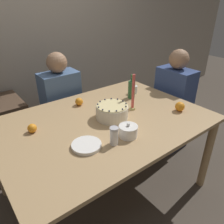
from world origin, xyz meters
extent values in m
plane|color=#4C4238|center=(0.00, 0.00, 0.00)|extent=(12.00, 12.00, 0.00)
cube|color=#ADA393|center=(0.00, 1.40, 1.30)|extent=(8.00, 0.05, 2.60)
cube|color=tan|center=(0.00, 0.00, 0.76)|extent=(1.69, 1.19, 0.03)
cylinder|color=tan|center=(0.79, -0.54, 0.37)|extent=(0.07, 0.07, 0.75)
cylinder|color=tan|center=(0.79, 0.54, 0.37)|extent=(0.07, 0.07, 0.75)
cylinder|color=#EFE5CC|center=(0.07, -0.01, 0.83)|extent=(0.26, 0.26, 0.11)
cylinder|color=beige|center=(0.07, -0.01, 0.89)|extent=(0.25, 0.25, 0.01)
sphere|color=#191E3D|center=(0.18, -0.01, 0.90)|extent=(0.01, 0.01, 0.01)
sphere|color=#191E3D|center=(0.17, 0.04, 0.90)|extent=(0.01, 0.01, 0.01)
sphere|color=#191E3D|center=(0.13, 0.08, 0.90)|extent=(0.01, 0.01, 0.01)
sphere|color=#191E3D|center=(0.08, 0.10, 0.90)|extent=(0.01, 0.01, 0.01)
sphere|color=#191E3D|center=(0.03, 0.10, 0.90)|extent=(0.01, 0.01, 0.01)
sphere|color=#191E3D|center=(-0.02, 0.06, 0.90)|extent=(0.01, 0.01, 0.01)
sphere|color=#191E3D|center=(-0.04, 0.01, 0.90)|extent=(0.01, 0.01, 0.01)
sphere|color=#191E3D|center=(-0.04, -0.04, 0.90)|extent=(0.01, 0.01, 0.01)
sphere|color=#191E3D|center=(-0.02, -0.09, 0.90)|extent=(0.01, 0.01, 0.01)
sphere|color=#191E3D|center=(0.03, -0.12, 0.90)|extent=(0.01, 0.01, 0.01)
sphere|color=#191E3D|center=(0.08, -0.13, 0.90)|extent=(0.01, 0.01, 0.01)
sphere|color=#191E3D|center=(0.13, -0.11, 0.90)|extent=(0.01, 0.01, 0.01)
sphere|color=#191E3D|center=(0.17, -0.07, 0.90)|extent=(0.01, 0.01, 0.01)
cylinder|color=white|center=(-0.01, -0.30, 0.81)|extent=(0.13, 0.13, 0.07)
cylinder|color=white|center=(-0.01, -0.30, 0.85)|extent=(0.14, 0.14, 0.01)
sphere|color=white|center=(-0.01, -0.30, 0.87)|extent=(0.02, 0.02, 0.02)
cylinder|color=white|center=(-0.14, -0.31, 0.83)|extent=(0.06, 0.06, 0.11)
cylinder|color=silver|center=(-0.14, -0.31, 0.90)|extent=(0.06, 0.06, 0.02)
cylinder|color=white|center=(-0.31, -0.22, 0.78)|extent=(0.20, 0.20, 0.01)
cylinder|color=white|center=(-0.31, -0.22, 0.79)|extent=(0.20, 0.20, 0.01)
cylinder|color=white|center=(-0.31, -0.22, 0.80)|extent=(0.20, 0.20, 0.01)
cylinder|color=tan|center=(0.31, 0.00, 0.78)|extent=(0.05, 0.05, 0.02)
cylinder|color=#CC4C47|center=(0.31, 0.00, 0.95)|extent=(0.02, 0.02, 0.31)
cylinder|color=#2D6638|center=(0.47, 0.20, 0.86)|extent=(0.07, 0.07, 0.17)
cylinder|color=#2D6638|center=(0.47, 0.20, 0.98)|extent=(0.02, 0.02, 0.07)
cylinder|color=white|center=(0.57, 0.27, 0.82)|extent=(0.07, 0.07, 0.08)
sphere|color=orange|center=(-0.02, 0.36, 0.81)|extent=(0.07, 0.07, 0.07)
sphere|color=orange|center=(-0.53, 0.18, 0.81)|extent=(0.07, 0.07, 0.07)
sphere|color=orange|center=(0.62, -0.28, 0.82)|extent=(0.08, 0.08, 0.08)
cube|color=#2D2D38|center=(-0.01, 0.80, 0.23)|extent=(0.34, 0.34, 0.45)
cube|color=#4C6B99|center=(-0.01, 0.80, 0.71)|extent=(0.40, 0.24, 0.53)
sphere|color=#9E7556|center=(-0.01, 0.80, 1.08)|extent=(0.21, 0.21, 0.21)
cube|color=#2D2D38|center=(1.05, 0.10, 0.23)|extent=(0.34, 0.34, 0.45)
cube|color=#33477F|center=(1.05, 0.10, 0.72)|extent=(0.24, 0.40, 0.54)
sphere|color=#9E7556|center=(1.05, 0.10, 1.09)|extent=(0.21, 0.21, 0.21)
camera|label=1|loc=(-0.91, -1.26, 1.66)|focal=35.00mm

